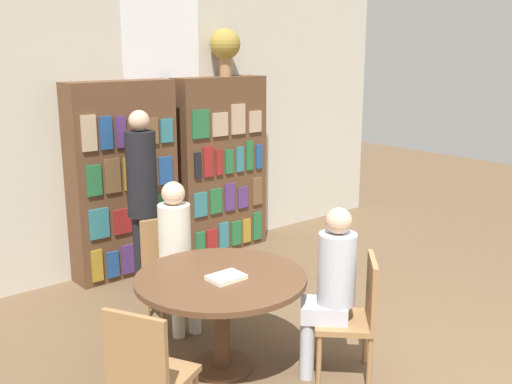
{
  "coord_description": "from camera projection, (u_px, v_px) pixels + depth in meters",
  "views": [
    {
      "loc": [
        -3.32,
        -1.81,
        2.26
      ],
      "look_at": [
        -0.12,
        2.0,
        1.05
      ],
      "focal_mm": 42.0,
      "sensor_mm": 36.0,
      "label": 1
    }
  ],
  "objects": [
    {
      "name": "wall_back",
      "position": [
        163.0,
        120.0,
        6.33
      ],
      "size": [
        6.4,
        0.07,
        3.0
      ],
      "color": "beige",
      "rests_on": "ground_plane"
    },
    {
      "name": "seated_reader_right",
      "position": [
        330.0,
        283.0,
        4.1
      ],
      "size": [
        0.41,
        0.41,
        1.22
      ],
      "rotation": [
        0.0,
        0.0,
        0.78
      ],
      "color": "#B2B7C6",
      "rests_on": "ground_plane"
    },
    {
      "name": "bookshelf_left",
      "position": [
        123.0,
        180.0,
        5.94
      ],
      "size": [
        1.08,
        0.34,
        1.95
      ],
      "color": "brown",
      "rests_on": "ground_plane"
    },
    {
      "name": "open_book_on_table",
      "position": [
        226.0,
        277.0,
        4.09
      ],
      "size": [
        0.24,
        0.18,
        0.03
      ],
      "color": "silver",
      "rests_on": "reading_table"
    },
    {
      "name": "bookshelf_right",
      "position": [
        220.0,
        165.0,
        6.69
      ],
      "size": [
        1.08,
        0.34,
        1.95
      ],
      "color": "brown",
      "rests_on": "ground_plane"
    },
    {
      "name": "reading_table",
      "position": [
        221.0,
        292.0,
        4.19
      ],
      "size": [
        1.2,
        1.2,
        0.71
      ],
      "color": "brown",
      "rests_on": "ground_plane"
    },
    {
      "name": "chair_left_side",
      "position": [
        169.0,
        266.0,
        5.0
      ],
      "size": [
        0.46,
        0.46,
        0.87
      ],
      "rotation": [
        0.0,
        0.0,
        -3.3
      ],
      "color": "olive",
      "rests_on": "ground_plane"
    },
    {
      "name": "flower_vase",
      "position": [
        225.0,
        46.0,
        6.44
      ],
      "size": [
        0.33,
        0.33,
        0.51
      ],
      "color": "#997047",
      "rests_on": "bookshelf_right"
    },
    {
      "name": "seated_reader_left",
      "position": [
        177.0,
        248.0,
        4.8
      ],
      "size": [
        0.31,
        0.39,
        1.23
      ],
      "rotation": [
        0.0,
        0.0,
        -3.3
      ],
      "color": "beige",
      "rests_on": "ground_plane"
    },
    {
      "name": "chair_far_side",
      "position": [
        356.0,
        312.0,
        4.13
      ],
      "size": [
        0.57,
        0.57,
        0.87
      ],
      "rotation": [
        0.0,
        0.0,
        0.78
      ],
      "color": "olive",
      "rests_on": "ground_plane"
    },
    {
      "name": "librarian_standing",
      "position": [
        142.0,
        183.0,
        5.5
      ],
      "size": [
        0.28,
        0.55,
        1.71
      ],
      "color": "black",
      "rests_on": "ground_plane"
    },
    {
      "name": "chair_near_camera",
      "position": [
        147.0,
        371.0,
        3.38
      ],
      "size": [
        0.54,
        0.54,
        0.87
      ],
      "rotation": [
        0.0,
        0.0,
        -1.1
      ],
      "color": "olive",
      "rests_on": "ground_plane"
    }
  ]
}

